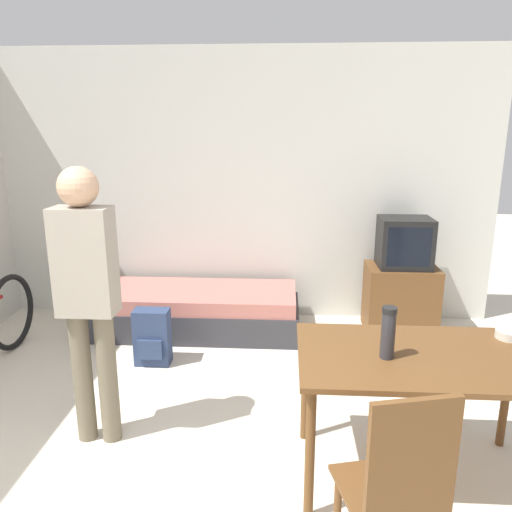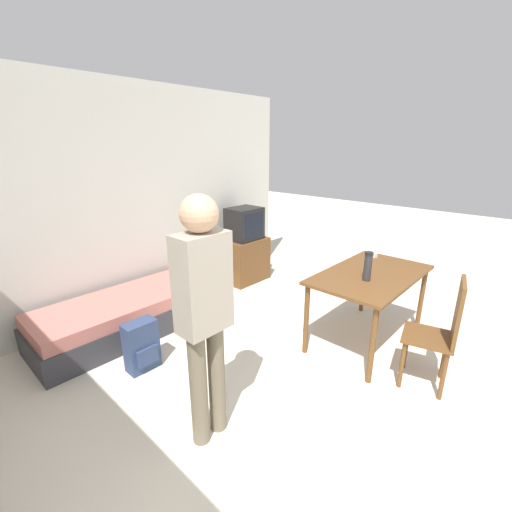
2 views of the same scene
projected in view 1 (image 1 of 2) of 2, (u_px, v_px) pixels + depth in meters
wall_back at (221, 187)px, 5.06m from camera, size 5.49×0.06×2.70m
daybed at (197, 310)px, 4.87m from camera, size 1.97×0.79×0.42m
tv at (401, 282)px, 4.79m from camera, size 0.66×0.47×1.12m
dining_table at (423, 369)px, 2.70m from camera, size 1.35×0.80×0.77m
wooden_chair at (398, 487)px, 2.00m from camera, size 0.47×0.47×1.00m
person_standing at (87, 288)px, 2.97m from camera, size 0.34×0.23×1.74m
thermos_flask at (388, 330)px, 2.60m from camera, size 0.08×0.08×0.28m
mate_bowl at (509, 334)px, 2.87m from camera, size 0.15×0.15×0.05m
backpack at (152, 337)px, 4.18m from camera, size 0.29×0.20×0.48m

